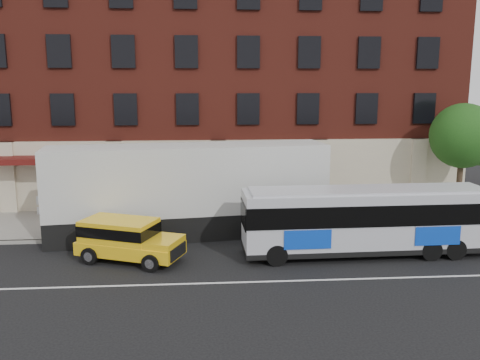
{
  "coord_description": "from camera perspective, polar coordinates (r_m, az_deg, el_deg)",
  "views": [
    {
      "loc": [
        -0.9,
        -17.36,
        7.32
      ],
      "look_at": [
        0.8,
        5.5,
        2.98
      ],
      "focal_mm": 37.7,
      "sensor_mm": 36.0,
      "label": 1
    }
  ],
  "objects": [
    {
      "name": "sidewalk",
      "position": [
        27.36,
        -2.22,
        -4.65
      ],
      "size": [
        60.0,
        6.0,
        0.15
      ],
      "primitive_type": "cube",
      "color": "gray",
      "rests_on": "ground"
    },
    {
      "name": "yellow_suv",
      "position": [
        21.84,
        -12.83,
        -6.36
      ],
      "size": [
        4.71,
        3.3,
        1.76
      ],
      "color": "yellow",
      "rests_on": "ground"
    },
    {
      "name": "sign_pole",
      "position": [
        25.4,
        -21.57,
        -3.42
      ],
      "size": [
        0.3,
        0.2,
        2.5
      ],
      "color": "slate",
      "rests_on": "ground"
    },
    {
      "name": "ground",
      "position": [
        18.87,
        -1.2,
        -12.13
      ],
      "size": [
        120.0,
        120.0,
        0.0
      ],
      "primitive_type": "plane",
      "color": "black",
      "rests_on": "ground"
    },
    {
      "name": "lane_line",
      "position": [
        19.32,
        -1.28,
        -11.54
      ],
      "size": [
        60.0,
        0.12,
        0.01
      ],
      "primitive_type": "cube",
      "color": "silver",
      "rests_on": "ground"
    },
    {
      "name": "shipping_container",
      "position": [
        24.71,
        -5.78,
        -1.27
      ],
      "size": [
        13.66,
        4.4,
        4.47
      ],
      "color": "black",
      "rests_on": "ground"
    },
    {
      "name": "city_bus",
      "position": [
        22.55,
        14.19,
        -4.24
      ],
      "size": [
        10.83,
        2.53,
        2.96
      ],
      "color": "#B8B9C2",
      "rests_on": "ground"
    },
    {
      "name": "street_tree",
      "position": [
        30.62,
        23.99,
        4.33
      ],
      "size": [
        3.6,
        3.6,
        6.2
      ],
      "color": "#332419",
      "rests_on": "sidewalk"
    },
    {
      "name": "building",
      "position": [
        34.3,
        -2.81,
        11.14
      ],
      "size": [
        30.0,
        12.1,
        15.0
      ],
      "color": "maroon",
      "rests_on": "sidewalk"
    },
    {
      "name": "kerb",
      "position": [
        24.48,
        -1.96,
        -6.51
      ],
      "size": [
        60.0,
        0.25,
        0.15
      ],
      "primitive_type": "cube",
      "color": "gray",
      "rests_on": "ground"
    }
  ]
}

